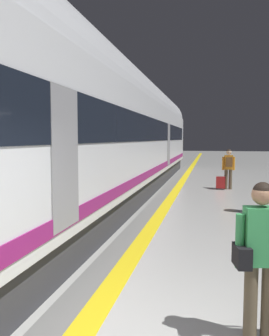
{
  "coord_description": "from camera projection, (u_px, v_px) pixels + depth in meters",
  "views": [
    {
      "loc": [
        0.25,
        -2.9,
        2.18
      ],
      "look_at": [
        -1.51,
        5.14,
        1.48
      ],
      "focal_mm": 37.19,
      "sensor_mm": 36.0,
      "label": 1
    }
  ],
  "objects": [
    {
      "name": "safety_line_strip",
      "position": [
        172.0,
        197.0,
        13.04
      ],
      "size": [
        0.36,
        80.0,
        0.01
      ],
      "primitive_type": "cube",
      "color": "yellow",
      "rests_on": "ground"
    },
    {
      "name": "high_speed_train",
      "position": [
        94.0,
        128.0,
        10.51
      ],
      "size": [
        2.94,
        35.78,
        4.97
      ],
      "color": "#38383D",
      "rests_on": "ground"
    },
    {
      "name": "tactile_edge_band",
      "position": [
        163.0,
        196.0,
        13.1
      ],
      "size": [
        0.59,
        80.0,
        0.01
      ],
      "primitive_type": "cube",
      "color": "slate",
      "rests_on": "ground"
    },
    {
      "name": "traveller_foreground",
      "position": [
        259.0,
        251.0,
        3.64
      ],
      "size": [
        0.56,
        0.35,
        1.73
      ],
      "color": "brown",
      "rests_on": "ground"
    },
    {
      "name": "passenger_near",
      "position": [
        229.0,
        165.0,
        14.91
      ],
      "size": [
        0.54,
        0.35,
        1.74
      ],
      "color": "brown",
      "rests_on": "ground"
    },
    {
      "name": "suitcase_near",
      "position": [
        221.0,
        182.0,
        14.89
      ],
      "size": [
        0.39,
        0.24,
        0.56
      ],
      "color": "#A51E1E",
      "rests_on": "ground"
    }
  ]
}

